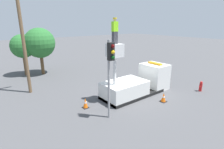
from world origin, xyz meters
name	(u,v)px	position (x,y,z in m)	size (l,w,h in m)	color
ground_plane	(132,95)	(0.00, 0.00, 0.00)	(120.00, 120.00, 0.00)	#4C4C4F
bucket_truck	(138,83)	(0.56, 0.00, 0.91)	(6.25, 2.27, 4.35)	black
worker	(115,31)	(-1.90, 0.00, 5.23)	(0.40, 0.26, 1.75)	#38383D
traffic_light_pole	(110,65)	(-3.66, -1.79, 3.46)	(0.34, 0.57, 4.88)	gray
fire_hydrant	(201,86)	(5.29, -3.03, 0.44)	(0.48, 0.24, 0.90)	red
traffic_cone_rear	(85,103)	(-4.20, 0.40, 0.36)	(0.41, 0.41, 0.75)	black
traffic_cone_curbside	(163,97)	(0.97, -2.35, 0.34)	(0.45, 0.45, 0.71)	black
tree_left_bg	(40,43)	(-3.90, 10.88, 3.57)	(3.33, 3.33, 5.25)	brown
tree_right_bg	(23,47)	(-5.54, 11.60, 3.25)	(2.59, 2.59, 4.58)	brown
utility_pole	(23,38)	(-6.54, 5.80, 4.62)	(2.20, 0.26, 8.59)	brown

